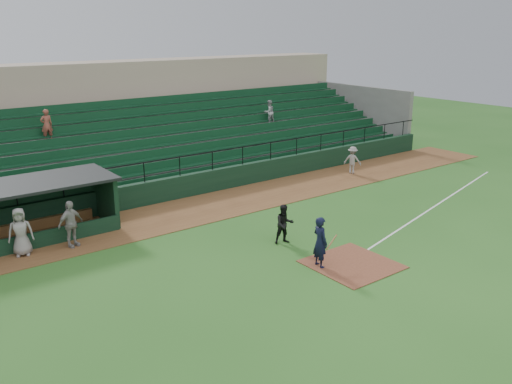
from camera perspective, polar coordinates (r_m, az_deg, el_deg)
ground at (r=21.49m, az=8.13°, el=-6.70°), size 90.00×90.00×0.00m
warning_track at (r=27.29m, az=-3.80°, el=-1.31°), size 40.00×4.00×0.03m
home_plate_dirt at (r=20.86m, az=10.08°, el=-7.51°), size 3.00×3.00×0.03m
foul_line at (r=28.04m, az=18.02°, el=-1.65°), size 17.49×4.44×0.01m
stadium_structure at (r=33.90m, az=-11.83°, el=5.99°), size 38.00×13.08×6.40m
dugout at (r=24.76m, az=-25.17°, el=-1.67°), size 8.90×3.20×2.42m
batter_at_plate at (r=20.14m, az=6.78°, el=-5.27°), size 1.07×0.77×1.96m
umpire at (r=22.23m, az=3.02°, el=-3.41°), size 0.97×0.86×1.66m
runner at (r=33.30m, az=10.15°, el=3.34°), size 1.07×1.23×1.65m
dugout_player_a at (r=22.98m, az=-18.97°, el=-3.21°), size 1.22×0.81×1.93m
dugout_player_b at (r=22.84m, az=-23.58°, el=-3.88°), size 1.08×0.86×1.92m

